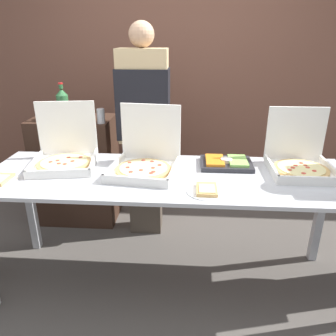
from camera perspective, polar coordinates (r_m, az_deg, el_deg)
The scene contains 14 objects.
ground_plane at distance 2.61m, azimuth -0.00°, elevation -18.87°, with size 16.00×16.00×0.00m, color #514C47.
brick_wall_behind at distance 3.68m, azimuth 1.94°, elevation 17.28°, with size 10.00×0.06×2.80m.
buffet_table at distance 2.18m, azimuth -0.00°, elevation -3.65°, with size 2.42×0.78×0.86m.
pizza_box_near_right at distance 2.20m, azimuth -3.97°, elevation 1.41°, with size 0.47×0.48×0.42m.
pizza_box_near_left at distance 2.36m, azimuth 21.93°, elevation 1.24°, with size 0.40×0.42×0.40m.
pizza_box_far_right at distance 2.41m, azimuth -17.51°, elevation 2.31°, with size 0.48×0.49×0.42m.
paper_plate_front_right at distance 1.93m, azimuth 6.76°, elevation -3.85°, with size 0.23×0.23×0.03m.
paper_plate_front_center at distance 2.30m, azimuth -27.27°, elevation -1.88°, with size 0.21×0.21×0.03m.
veggie_tray at distance 2.32m, azimuth 10.09°, elevation 0.91°, with size 0.36×0.27×0.05m.
sideboard_podium at distance 3.26m, azimuth -15.49°, elevation -0.33°, with size 0.73×0.45×1.02m.
soda_bottle at distance 3.03m, azimuth -17.84°, elevation 10.55°, with size 0.10×0.10×0.32m.
soda_can_silver at distance 2.85m, azimuth -11.62°, elevation 8.85°, with size 0.07×0.07×0.12m.
soda_can_colored at distance 3.12m, azimuth -19.96°, elevation 9.11°, with size 0.07×0.07×0.12m.
person_server_vest at distance 2.78m, azimuth -4.20°, elevation 7.86°, with size 0.42×0.24×1.82m.
Camera 1 is at (0.14, -1.96, 1.71)m, focal length 35.00 mm.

